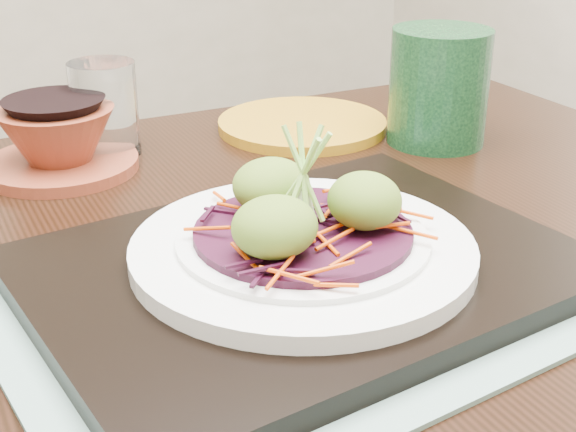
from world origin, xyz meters
TOP-DOWN VIEW (x-y plane):
  - dining_table at (-0.07, -0.07)m, footprint 1.28×0.95m
  - placemat at (-0.05, -0.16)m, footprint 0.49×0.39m
  - serving_tray at (-0.05, -0.16)m, footprint 0.42×0.32m
  - white_plate at (-0.05, -0.16)m, footprint 0.27×0.27m
  - cabbage_bed at (-0.05, -0.16)m, footprint 0.17×0.17m
  - carrot_julienne at (-0.05, -0.16)m, footprint 0.21×0.21m
  - guacamole_scoops at (-0.05, -0.16)m, footprint 0.15×0.13m
  - scallion_garnish at (-0.05, -0.16)m, footprint 0.06×0.06m
  - water_glass at (-0.05, 0.22)m, footprint 0.08×0.08m
  - terracotta_bowl_set at (-0.11, 0.19)m, footprint 0.17×0.17m
  - yellow_plate at (0.18, 0.16)m, footprint 0.24×0.24m
  - green_jar at (0.29, 0.03)m, footprint 0.11×0.11m

SIDE VIEW (x-z plane):
  - dining_table at x=-0.07m, z-range 0.27..1.01m
  - placemat at x=-0.05m, z-range 0.74..0.74m
  - yellow_plate at x=0.18m, z-range 0.74..0.75m
  - serving_tray at x=-0.05m, z-range 0.74..0.76m
  - terracotta_bowl_set at x=-0.11m, z-range 0.73..0.80m
  - white_plate at x=-0.05m, z-range 0.76..0.78m
  - cabbage_bed at x=-0.05m, z-range 0.78..0.78m
  - water_glass at x=-0.05m, z-range 0.74..0.84m
  - carrot_julienne at x=-0.05m, z-range 0.78..0.80m
  - green_jar at x=0.29m, z-range 0.74..0.87m
  - guacamole_scoops at x=-0.05m, z-range 0.78..0.83m
  - scallion_garnish at x=-0.05m, z-range 0.78..0.87m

